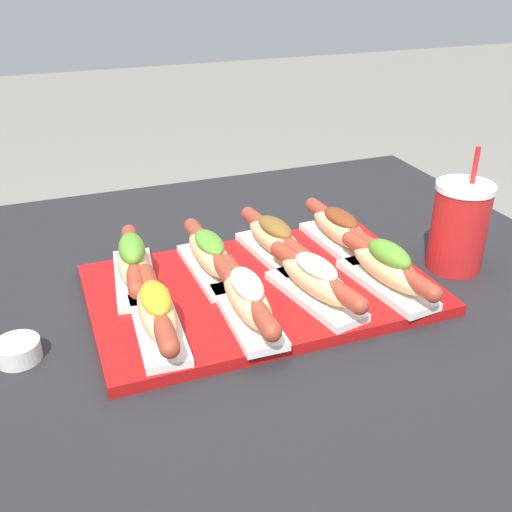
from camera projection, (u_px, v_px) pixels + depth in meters
The scene contains 12 objects.
patio_table at pixel (267, 459), 1.10m from camera, with size 1.14×1.08×0.70m.
serving_tray at pixel (261, 289), 0.94m from camera, with size 0.52×0.33×0.02m.
hot_dog_0 at pixel (157, 311), 0.80m from camera, with size 0.07×0.22×0.07m.
hot_dog_1 at pixel (247, 298), 0.83m from camera, with size 0.06×0.22×0.07m.
hot_dog_2 at pixel (315, 280), 0.88m from camera, with size 0.09×0.22×0.07m.
hot_dog_3 at pixel (388, 268), 0.91m from camera, with size 0.08×0.22×0.08m.
hot_dog_4 at pixel (133, 262), 0.92m from camera, with size 0.08×0.22×0.08m.
hot_dog_5 at pixel (210, 254), 0.95m from camera, with size 0.07×0.22×0.07m.
hot_dog_6 at pixel (275, 239), 1.00m from camera, with size 0.08×0.22×0.07m.
hot_dog_7 at pixel (340, 229), 1.04m from camera, with size 0.07×0.22×0.06m.
sauce_bowl at pixel (18, 349), 0.79m from camera, with size 0.06×0.06×0.03m.
drink_cup at pixel (459, 227), 0.99m from camera, with size 0.09×0.09×0.21m.
Camera 1 is at (-0.30, -0.74, 1.18)m, focal length 42.00 mm.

